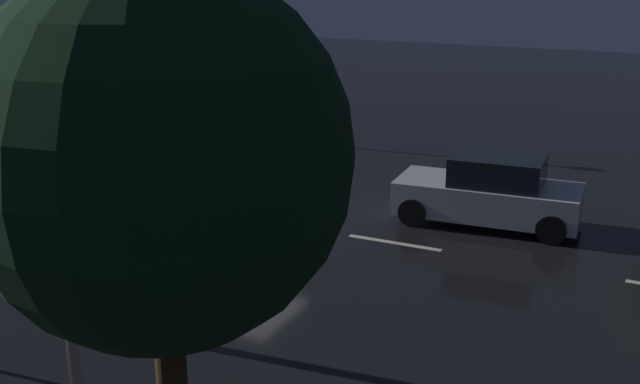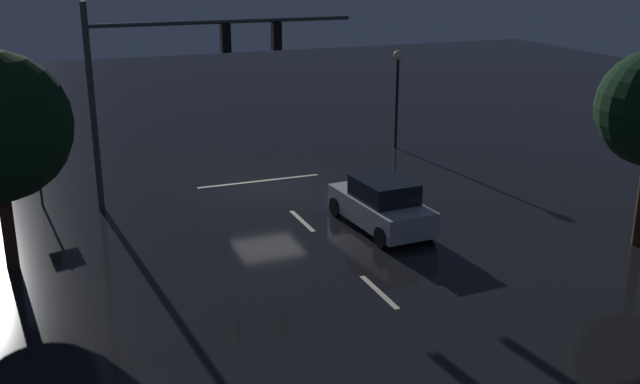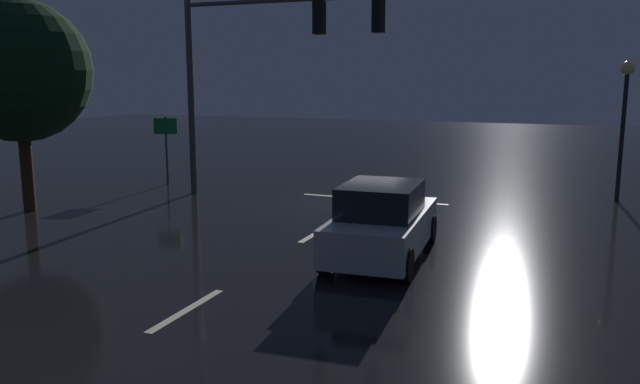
% 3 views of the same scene
% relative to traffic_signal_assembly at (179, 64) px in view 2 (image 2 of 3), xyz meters
% --- Properties ---
extents(ground_plane, '(80.00, 80.00, 0.00)m').
position_rel_traffic_signal_assembly_xyz_m(ground_plane, '(-3.17, -0.22, -4.99)').
color(ground_plane, black).
extents(traffic_signal_assembly, '(9.59, 0.47, 7.20)m').
position_rel_traffic_signal_assembly_xyz_m(traffic_signal_assembly, '(0.00, 0.00, 0.00)').
color(traffic_signal_assembly, '#383A3D').
rests_on(traffic_signal_assembly, ground_plane).
extents(lane_dash_far, '(0.16, 2.20, 0.01)m').
position_rel_traffic_signal_assembly_xyz_m(lane_dash_far, '(-3.17, 3.78, -4.99)').
color(lane_dash_far, beige).
rests_on(lane_dash_far, ground_plane).
extents(lane_dash_mid, '(0.16, 2.20, 0.01)m').
position_rel_traffic_signal_assembly_xyz_m(lane_dash_mid, '(-3.17, 9.78, -4.99)').
color(lane_dash_mid, beige).
rests_on(lane_dash_mid, ground_plane).
extents(stop_bar, '(5.00, 0.16, 0.01)m').
position_rel_traffic_signal_assembly_xyz_m(stop_bar, '(-3.17, -1.19, -4.99)').
color(stop_bar, beige).
rests_on(stop_bar, ground_plane).
extents(car_approaching, '(2.14, 4.46, 1.70)m').
position_rel_traffic_signal_assembly_xyz_m(car_approaching, '(-5.37, 5.34, -4.19)').
color(car_approaching, '#B7B7BC').
rests_on(car_approaching, ground_plane).
extents(street_lamp_left_kerb, '(0.44, 0.44, 4.51)m').
position_rel_traffic_signal_assembly_xyz_m(street_lamp_left_kerb, '(-10.68, -4.00, -1.79)').
color(street_lamp_left_kerb, black).
rests_on(street_lamp_left_kerb, ground_plane).
extents(route_sign, '(0.88, 0.32, 2.56)m').
position_rel_traffic_signal_assembly_xyz_m(route_sign, '(4.99, -1.19, -3.14)').
color(route_sign, '#383A3D').
rests_on(route_sign, ground_plane).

